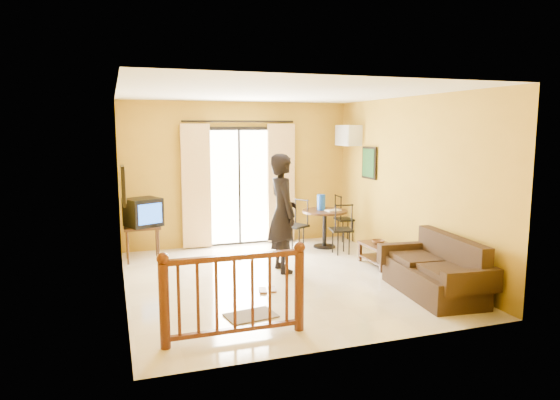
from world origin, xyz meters
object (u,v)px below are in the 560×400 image
object	(u,v)px
television	(143,212)
standing_person	(283,213)
dining_table	(325,218)
coffee_table	(380,252)
sofa	(436,273)

from	to	relation	value
television	standing_person	size ratio (longest dim) A/B	0.36
television	dining_table	world-z (taller)	television
coffee_table	standing_person	world-z (taller)	standing_person
coffee_table	sofa	world-z (taller)	sofa
dining_table	standing_person	world-z (taller)	standing_person
dining_table	sofa	bearing A→B (deg)	-83.38
dining_table	standing_person	distance (m)	1.85
coffee_table	standing_person	size ratio (longest dim) A/B	0.42
television	sofa	world-z (taller)	television
television	sofa	size ratio (longest dim) A/B	0.39
coffee_table	standing_person	distance (m)	1.81
dining_table	coffee_table	distance (m)	1.58
sofa	standing_person	xyz separation A→B (m)	(-1.65, 1.77, 0.65)
coffee_table	sofa	size ratio (longest dim) A/B	0.46
standing_person	television	bearing A→B (deg)	55.87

